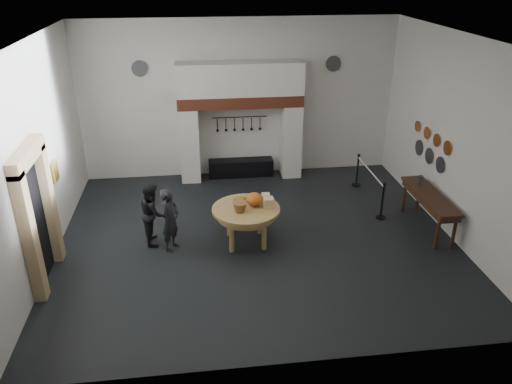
{
  "coord_description": "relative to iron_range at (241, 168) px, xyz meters",
  "views": [
    {
      "loc": [
        -1.29,
        -9.98,
        5.93
      ],
      "look_at": [
        -0.06,
        -0.34,
        1.35
      ],
      "focal_mm": 35.0,
      "sensor_mm": 36.0,
      "label": 1
    }
  ],
  "objects": [
    {
      "name": "pewter_plate_left",
      "position": [
        4.46,
        -3.32,
        1.2
      ],
      "size": [
        0.03,
        0.4,
        0.4
      ],
      "primitive_type": "cylinder",
      "rotation": [
        0.0,
        1.57,
        0.0
      ],
      "color": "#4C4C51",
      "rests_on": "wall_right"
    },
    {
      "name": "door_lintel",
      "position": [
        -4.38,
        -4.72,
        2.4
      ],
      "size": [
        0.22,
        1.7,
        0.3
      ],
      "primitive_type": "cube",
      "color": "tan",
      "rests_on": "door_jamb_near"
    },
    {
      "name": "door_recess",
      "position": [
        -4.47,
        -4.72,
        1.0
      ],
      "size": [
        0.04,
        1.1,
        2.5
      ],
      "primitive_type": "cube",
      "color": "black",
      "rests_on": "floor"
    },
    {
      "name": "pewter_plate_mid",
      "position": [
        4.46,
        -2.72,
        1.2
      ],
      "size": [
        0.03,
        0.4,
        0.4
      ],
      "primitive_type": "cylinder",
      "rotation": [
        0.0,
        1.57,
        0.0
      ],
      "color": "#4C4C51",
      "rests_on": "wall_right"
    },
    {
      "name": "copper_pan_d",
      "position": [
        4.46,
        -1.87,
        1.7
      ],
      "size": [
        0.03,
        0.28,
        0.28
      ],
      "primitive_type": "cylinder",
      "rotation": [
        0.0,
        1.57,
        0.0
      ],
      "color": "#C6662D",
      "rests_on": "wall_right"
    },
    {
      "name": "barrier_post_near",
      "position": [
        3.21,
        -3.13,
        0.2
      ],
      "size": [
        0.05,
        0.05,
        0.9
      ],
      "primitive_type": "cylinder",
      "color": "black",
      "rests_on": "floor"
    },
    {
      "name": "utensil_rail",
      "position": [
        0.0,
        0.2,
        1.5
      ],
      "size": [
        1.6,
        0.02,
        0.02
      ],
      "primitive_type": "cylinder",
      "rotation": [
        0.0,
        1.57,
        0.0
      ],
      "color": "black",
      "rests_on": "wall_back"
    },
    {
      "name": "iron_range",
      "position": [
        0.0,
        0.0,
        0.0
      ],
      "size": [
        1.9,
        0.45,
        0.5
      ],
      "primitive_type": "cube",
      "color": "black",
      "rests_on": "floor"
    },
    {
      "name": "pewter_jug",
      "position": [
        4.1,
        -3.17,
        0.76
      ],
      "size": [
        0.12,
        0.12,
        0.22
      ],
      "primitive_type": "cylinder",
      "color": "#4E4E53",
      "rests_on": "side_table"
    },
    {
      "name": "copper_pan_c",
      "position": [
        4.46,
        -2.42,
        1.7
      ],
      "size": [
        0.03,
        0.3,
        0.3
      ],
      "primitive_type": "cylinder",
      "rotation": [
        0.0,
        1.57,
        0.0
      ],
      "color": "#C6662D",
      "rests_on": "wall_right"
    },
    {
      "name": "ceiling",
      "position": [
        0.0,
        -3.72,
        4.25
      ],
      "size": [
        9.0,
        8.0,
        0.02
      ],
      "primitive_type": "cube",
      "color": "silver",
      "rests_on": "wall_back"
    },
    {
      "name": "hearth_brick_band",
      "position": [
        0.0,
        -0.07,
        2.06
      ],
      "size": [
        3.5,
        0.72,
        0.32
      ],
      "primitive_type": "cube",
      "color": "#9E442B",
      "rests_on": "chimney_pier_left"
    },
    {
      "name": "barrier_post_far",
      "position": [
        3.21,
        -1.13,
        0.2
      ],
      "size": [
        0.05,
        0.05,
        0.9
      ],
      "primitive_type": "cylinder",
      "color": "black",
      "rests_on": "floor"
    },
    {
      "name": "wicker_basket",
      "position": [
        -0.41,
        -4.01,
        0.73
      ],
      "size": [
        0.34,
        0.34,
        0.22
      ],
      "primitive_type": "cone",
      "rotation": [
        3.14,
        0.0,
        -0.05
      ],
      "color": "#986037",
      "rests_on": "work_table"
    },
    {
      "name": "wall_plaque",
      "position": [
        -4.45,
        -2.92,
        1.35
      ],
      "size": [
        0.05,
        0.34,
        0.44
      ],
      "primitive_type": "cube",
      "color": "gold",
      "rests_on": "wall_left"
    },
    {
      "name": "chimney_pier_right",
      "position": [
        1.48,
        -0.07,
        0.82
      ],
      "size": [
        0.55,
        0.7,
        2.15
      ],
      "primitive_type": "cube",
      "color": "silver",
      "rests_on": "floor"
    },
    {
      "name": "chimney_pier_left",
      "position": [
        -1.48,
        -0.07,
        0.82
      ],
      "size": [
        0.55,
        0.7,
        2.15
      ],
      "primitive_type": "cube",
      "color": "silver",
      "rests_on": "floor"
    },
    {
      "name": "visitor_far",
      "position": [
        -2.34,
        -3.54,
        0.47
      ],
      "size": [
        0.61,
        0.75,
        1.44
      ],
      "primitive_type": "imported",
      "rotation": [
        0.0,
        0.0,
        1.66
      ],
      "color": "black",
      "rests_on": "floor"
    },
    {
      "name": "work_table",
      "position": [
        -0.26,
        -3.86,
        0.59
      ],
      "size": [
        1.6,
        1.6,
        0.07
      ],
      "primitive_type": "cylinder",
      "rotation": [
        0.0,
        0.0,
        -0.05
      ],
      "color": "tan",
      "rests_on": "floor"
    },
    {
      "name": "chimney_hood",
      "position": [
        0.0,
        -0.07,
        2.67
      ],
      "size": [
        3.5,
        0.7,
        0.9
      ],
      "primitive_type": "cube",
      "color": "silver",
      "rests_on": "hearth_brick_band"
    },
    {
      "name": "pewter_plate_right",
      "position": [
        4.46,
        -2.12,
        1.2
      ],
      "size": [
        0.03,
        0.4,
        0.4
      ],
      "primitive_type": "cylinder",
      "rotation": [
        0.0,
        1.57,
        0.0
      ],
      "color": "#4C4C51",
      "rests_on": "wall_right"
    },
    {
      "name": "barrier_rope",
      "position": [
        3.21,
        -2.13,
        0.6
      ],
      "size": [
        0.04,
        2.0,
        0.04
      ],
      "primitive_type": "cylinder",
      "rotation": [
        1.57,
        0.0,
        0.0
      ],
      "color": "white",
      "rests_on": "barrier_post_near"
    },
    {
      "name": "side_table",
      "position": [
        4.1,
        -3.77,
        0.62
      ],
      "size": [
        0.55,
        2.2,
        0.06
      ],
      "primitive_type": "cube",
      "color": "#3C2415",
      "rests_on": "floor"
    },
    {
      "name": "bread_loaf",
      "position": [
        -0.36,
        -3.51,
        0.69
      ],
      "size": [
        0.31,
        0.18,
        0.13
      ],
      "primitive_type": "ellipsoid",
      "color": "#A26F39",
      "rests_on": "work_table"
    },
    {
      "name": "cheese_block_big",
      "position": [
        0.24,
        -3.91,
        0.74
      ],
      "size": [
        0.22,
        0.22,
        0.24
      ],
      "primitive_type": "cube",
      "color": "#DDC084",
      "rests_on": "work_table"
    },
    {
      "name": "copper_pan_b",
      "position": [
        4.46,
        -2.97,
        1.7
      ],
      "size": [
        0.03,
        0.32,
        0.32
      ],
      "primitive_type": "cylinder",
      "rotation": [
        0.0,
        1.57,
        0.0
      ],
      "color": "#C6662D",
      "rests_on": "wall_right"
    },
    {
      "name": "pewter_plate_back_right",
      "position": [
        2.7,
        0.24,
        2.95
      ],
      "size": [
        0.44,
        0.03,
        0.44
      ],
      "primitive_type": "cylinder",
      "rotation": [
        1.57,
        0.0,
        0.0
      ],
      "color": "#4C4C51",
      "rests_on": "wall_back"
    },
    {
      "name": "cheese_block_small",
      "position": [
        0.22,
        -3.61,
        0.72
      ],
      "size": [
        0.18,
        0.18,
        0.2
      ],
      "primitive_type": "cube",
      "color": "#EFD08F",
      "rests_on": "work_table"
    },
    {
      "name": "pewter_plate_back_left",
      "position": [
        -2.7,
        0.24,
        2.95
      ],
      "size": [
        0.44,
        0.03,
        0.44
      ],
      "primitive_type": "cylinder",
      "rotation": [
        1.57,
        0.0,
        0.0
      ],
      "color": "#4C4C51",
      "rests_on": "wall_back"
    },
    {
      "name": "wall_left",
      "position": [
        -4.5,
        -3.72,
        2.0
      ],
      "size": [
        0.02,
        8.0,
        4.5
      ],
      "primitive_type": "cube",
      "color": "silver",
      "rests_on": "floor"
    },
    {
      "name": "wall_front",
      "position": [
        0.0,
        -7.72,
        2.0
      ],
      "size": [
        9.0,
        0.02,
        4.5
      ],
      "primitive_type": "cube",
      "color": "silver",
      "rests_on": "floor"
    },
    {
      "name": "pumpkin",
      "position": [
        -0.06,
        -3.76,
        0.78
      ],
      "size": [
        0.36,
        0.36,
        0.31
      ],
      "primitive_type": "ellipsoid",
      "color": "#CF5D1D",
      "rests_on": "work_table"
    },
    {
      "name": "copper_pan_a",
      "position": [
        4.46,
        -3.52,
        1.7
      ],
      "size": [
        0.03,
        0.34,
        0.34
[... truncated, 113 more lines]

